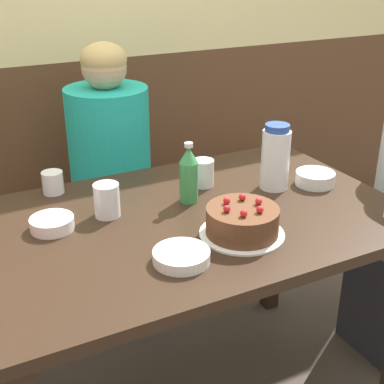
# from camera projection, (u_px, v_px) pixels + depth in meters

# --- Properties ---
(back_wall) EXTENTS (4.80, 0.04, 2.50)m
(back_wall) POSITION_uv_depth(u_px,v_px,m) (77.00, 10.00, 2.24)
(back_wall) COLOR brown
(back_wall) RESTS_ON ground_plane
(bench_seat) EXTENTS (2.00, 0.38, 0.45)m
(bench_seat) POSITION_uv_depth(u_px,v_px,m) (110.00, 245.00, 2.49)
(bench_seat) COLOR #56331E
(bench_seat) RESTS_ON ground_plane
(dining_table) EXTENTS (1.26, 0.82, 0.76)m
(dining_table) POSITION_uv_depth(u_px,v_px,m) (191.00, 245.00, 1.64)
(dining_table) COLOR black
(dining_table) RESTS_ON ground_plane
(birthday_cake) EXTENTS (0.24, 0.24, 0.10)m
(birthday_cake) POSITION_uv_depth(u_px,v_px,m) (242.00, 222.00, 1.47)
(birthday_cake) COLOR white
(birthday_cake) RESTS_ON dining_table
(water_pitcher) EXTENTS (0.09, 0.09, 0.22)m
(water_pitcher) POSITION_uv_depth(u_px,v_px,m) (275.00, 158.00, 1.74)
(water_pitcher) COLOR white
(water_pitcher) RESTS_ON dining_table
(soju_bottle) EXTENTS (0.06, 0.06, 0.19)m
(soju_bottle) POSITION_uv_depth(u_px,v_px,m) (189.00, 174.00, 1.65)
(soju_bottle) COLOR #388E4C
(soju_bottle) RESTS_ON dining_table
(bowl_soup_white) EXTENTS (0.12, 0.12, 0.04)m
(bowl_soup_white) POSITION_uv_depth(u_px,v_px,m) (52.00, 223.00, 1.51)
(bowl_soup_white) COLOR white
(bowl_soup_white) RESTS_ON dining_table
(bowl_rice_small) EXTENTS (0.15, 0.15, 0.03)m
(bowl_rice_small) POSITION_uv_depth(u_px,v_px,m) (181.00, 256.00, 1.35)
(bowl_rice_small) COLOR white
(bowl_rice_small) RESTS_ON dining_table
(bowl_side_dish) EXTENTS (0.13, 0.13, 0.04)m
(bowl_side_dish) POSITION_uv_depth(u_px,v_px,m) (315.00, 178.00, 1.80)
(bowl_side_dish) COLOR white
(bowl_side_dish) RESTS_ON dining_table
(glass_water_tall) EXTENTS (0.07, 0.07, 0.07)m
(glass_water_tall) POSITION_uv_depth(u_px,v_px,m) (53.00, 182.00, 1.73)
(glass_water_tall) COLOR silver
(glass_water_tall) RESTS_ON dining_table
(glass_tumbler_short) EXTENTS (0.08, 0.08, 0.10)m
(glass_tumbler_short) POSITION_uv_depth(u_px,v_px,m) (107.00, 200.00, 1.57)
(glass_tumbler_short) COLOR silver
(glass_tumbler_short) RESTS_ON dining_table
(glass_shot_small) EXTENTS (0.07, 0.07, 0.09)m
(glass_shot_small) POSITION_uv_depth(u_px,v_px,m) (203.00, 173.00, 1.78)
(glass_shot_small) COLOR silver
(glass_shot_small) RESTS_ON dining_table
(person_grey_tee) EXTENTS (0.32, 0.34, 1.17)m
(person_grey_tee) POSITION_uv_depth(u_px,v_px,m) (113.00, 196.00, 2.21)
(person_grey_tee) COLOR #33333D
(person_grey_tee) RESTS_ON ground_plane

